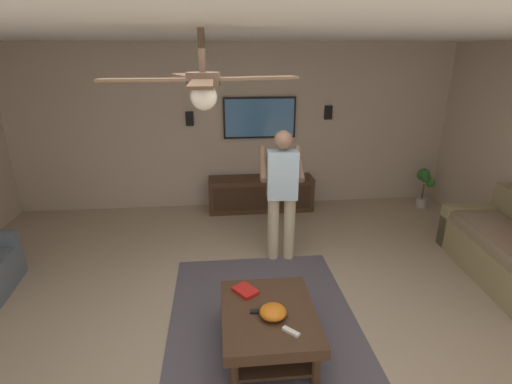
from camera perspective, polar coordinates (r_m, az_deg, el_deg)
The scene contains 17 objects.
ground_plane at distance 3.86m, azimuth 0.02°, elevation -20.04°, with size 8.52×8.52×0.00m, color tan.
wall_back_tv at distance 6.39m, azimuth -3.02°, elevation 9.43°, with size 0.10×7.30×2.63m, color #BCA893.
ceiling_slab at distance 2.96m, azimuth 0.03°, elevation 23.81°, with size 6.78×7.30×0.10m, color white.
area_rug at distance 3.85m, azimuth 1.41°, elevation -20.03°, with size 2.75×1.82×0.01m, color #514C56.
coffee_table at distance 3.51m, azimuth 1.88°, elevation -18.50°, with size 1.00×0.80×0.40m.
media_console at distance 6.38m, azimuth 0.73°, elevation -0.27°, with size 0.45×1.70×0.55m.
tv at distance 6.30m, azimuth 0.53°, elevation 10.90°, with size 0.05×1.16×0.65m.
person_standing at distance 4.66m, azimuth 3.86°, elevation 0.52°, with size 0.56×0.57×1.64m.
potted_plant_short at distance 6.99m, azimuth 23.55°, elevation 1.36°, with size 0.24×0.28×0.68m.
bowl at distance 3.35m, azimuth 2.53°, elevation -17.25°, with size 0.23×0.23×0.10m, color orange.
remote_white at distance 3.24m, azimuth 5.18°, elevation -19.83°, with size 0.15×0.04×0.02m, color white.
remote_black at distance 3.42m, azimuth 0.36°, elevation -17.22°, with size 0.15×0.04×0.02m, color black.
book at distance 3.66m, azimuth -1.57°, elevation -14.34°, with size 0.22×0.16×0.04m, color red.
vase_round at distance 6.35m, azimuth 4.42°, elevation 3.26°, with size 0.22×0.22×0.22m, color gold.
wall_speaker_left at distance 6.52m, azimuth 10.62°, elevation 11.45°, with size 0.06×0.12×0.22m, color black.
wall_speaker_right at distance 6.29m, azimuth -9.77°, elevation 10.62°, with size 0.06×0.12×0.22m, color black.
ceiling_fan at distance 2.38m, azimuth -8.03°, elevation 15.45°, with size 1.19×1.20×0.46m.
Camera 1 is at (-2.94, 0.30, 2.48)m, focal length 27.12 mm.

